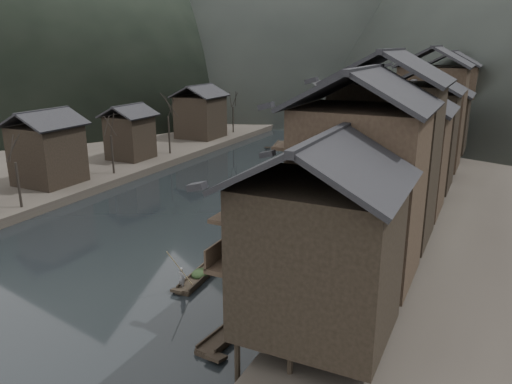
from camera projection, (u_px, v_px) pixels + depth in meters
The scene contains 12 objects.
water at pixel (141, 255), 39.57m from camera, with size 300.00×300.00×0.00m, color black.
left_bank at pixel (126, 135), 88.51m from camera, with size 40.00×200.00×1.20m, color #2D2823.
stilt_houses at pixel (415, 123), 46.47m from camera, with size 9.00×67.60×16.11m.
left_houses at pixel (109, 129), 63.86m from camera, with size 8.10×53.20×8.73m.
bare_trees at pixel (103, 129), 57.98m from camera, with size 3.89×62.93×7.79m.
moored_sampans at pixel (355, 201), 52.47m from camera, with size 3.16×61.42×0.47m.
midriver_boats at pixel (324, 139), 86.62m from camera, with size 14.69×40.63×0.45m.
stone_bridge at pixel (367, 101), 100.18m from camera, with size 40.00×6.00×9.00m.
hero_sampan at pixel (198, 278), 35.31m from camera, with size 1.44×5.19×0.44m.
cargo_heap at pixel (200, 269), 35.34m from camera, with size 1.13×1.48×0.68m, color black.
boatman at pixel (182, 275), 33.53m from camera, with size 0.56×0.37×1.53m, color slate.
bamboo_pole at pixel (182, 237), 32.65m from camera, with size 0.06×0.06×4.70m, color #8C7A51.
Camera 1 is at (24.14, -28.83, 16.14)m, focal length 35.00 mm.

